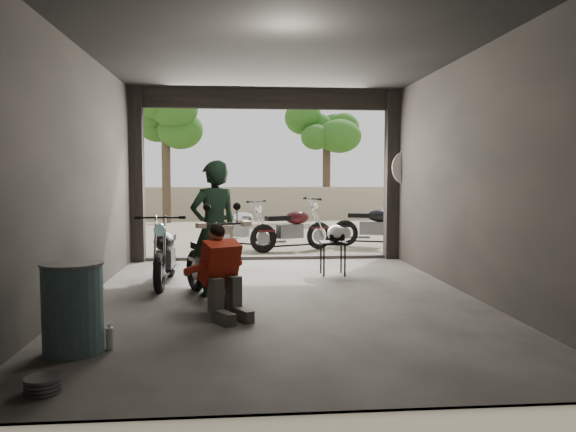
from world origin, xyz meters
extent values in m
plane|color=#7A6D56|center=(0.00, 0.00, 0.00)|extent=(80.00, 80.00, 0.00)
cube|color=#2D2B28|center=(0.00, 0.00, 0.01)|extent=(5.00, 7.00, 0.02)
plane|color=black|center=(0.00, 0.00, 3.20)|extent=(7.00, 7.00, 0.00)
cube|color=black|center=(0.00, -3.50, 1.60)|extent=(5.00, 0.02, 3.20)
cube|color=black|center=(-2.50, 0.00, 1.60)|extent=(0.02, 7.00, 3.20)
cube|color=black|center=(2.50, 0.00, 1.60)|extent=(0.02, 7.00, 3.20)
cube|color=black|center=(-2.38, 3.38, 1.60)|extent=(0.24, 0.24, 3.20)
cube|color=black|center=(2.38, 3.38, 1.60)|extent=(0.24, 0.24, 3.20)
cube|color=black|center=(0.00, 3.42, 3.02)|extent=(5.00, 0.16, 0.36)
cube|color=#2D2B28|center=(0.00, 3.50, 0.04)|extent=(5.00, 0.25, 0.08)
cube|color=gray|center=(0.00, 14.00, 0.60)|extent=(18.00, 0.30, 1.20)
cylinder|color=#382B1E|center=(-3.00, 12.50, 1.79)|extent=(0.30, 0.30, 3.58)
ellipsoid|color=#1E4C14|center=(-3.00, 12.50, 4.03)|extent=(2.20, 2.20, 3.14)
cylinder|color=#382B1E|center=(2.80, 14.00, 1.60)|extent=(0.30, 0.30, 3.20)
ellipsoid|color=#1E4C14|center=(2.80, 14.00, 3.60)|extent=(2.20, 2.20, 2.80)
imported|color=black|center=(-0.85, 0.27, 0.90)|extent=(0.78, 0.68, 1.79)
cube|color=black|center=(0.96, 1.67, 0.53)|extent=(0.40, 0.40, 0.04)
cylinder|color=black|center=(0.79, 1.50, 0.27)|extent=(0.03, 0.03, 0.53)
cylinder|color=black|center=(1.13, 1.50, 0.27)|extent=(0.03, 0.03, 0.53)
cylinder|color=black|center=(0.79, 1.83, 0.27)|extent=(0.03, 0.03, 0.53)
cylinder|color=black|center=(1.13, 1.83, 0.27)|extent=(0.03, 0.03, 0.53)
ellipsoid|color=white|center=(1.02, 1.71, 0.68)|extent=(0.36, 0.37, 0.26)
cylinder|color=#3B5B63|center=(-2.00, -2.05, 0.41)|extent=(0.65, 0.65, 0.81)
cylinder|color=black|center=(2.67, 3.19, 0.96)|extent=(0.08, 0.08, 1.93)
cylinder|color=beige|center=(2.67, 3.17, 1.75)|extent=(0.70, 0.03, 0.70)
camera|label=1|loc=(-0.53, -7.10, 1.58)|focal=35.00mm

